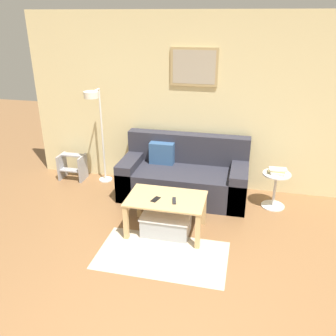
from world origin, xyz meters
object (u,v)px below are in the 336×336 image
(couch, at_px, (184,176))
(step_stool, at_px, (72,166))
(cell_phone, at_px, (156,199))
(side_table, at_px, (275,187))
(floor_lamp, at_px, (96,117))
(coffee_table, at_px, (166,204))
(book_stack, at_px, (278,171))
(storage_bin, at_px, (166,224))
(remote_control, at_px, (174,201))

(couch, distance_m, step_stool, 1.88)
(cell_phone, bearing_deg, side_table, 51.20)
(floor_lamp, bearing_deg, coffee_table, -38.61)
(side_table, xyz_separation_m, cell_phone, (-1.43, -1.01, 0.16))
(side_table, bearing_deg, cell_phone, -144.77)
(floor_lamp, xyz_separation_m, step_stool, (-0.54, 0.11, -0.89))
(floor_lamp, distance_m, book_stack, 2.69)
(couch, relative_size, coffee_table, 1.94)
(couch, relative_size, book_stack, 7.41)
(side_table, bearing_deg, storage_bin, -143.02)
(floor_lamp, xyz_separation_m, cell_phone, (1.19, -1.11, -0.64))
(couch, distance_m, coffee_table, 1.01)
(storage_bin, bearing_deg, couch, 88.85)
(floor_lamp, distance_m, cell_phone, 1.75)
(floor_lamp, bearing_deg, side_table, -2.15)
(step_stool, bearing_deg, floor_lamp, -12.07)
(coffee_table, distance_m, book_stack, 1.63)
(coffee_table, bearing_deg, remote_control, -30.05)
(coffee_table, distance_m, step_stool, 2.18)
(storage_bin, distance_m, remote_control, 0.36)
(coffee_table, xyz_separation_m, cell_phone, (-0.11, -0.07, 0.09))
(couch, bearing_deg, cell_phone, -97.59)
(couch, distance_m, remote_control, 1.08)
(step_stool, bearing_deg, storage_bin, -33.01)
(floor_lamp, bearing_deg, step_stool, 167.93)
(step_stool, bearing_deg, couch, -4.64)
(remote_control, height_order, step_stool, remote_control)
(remote_control, height_order, cell_phone, remote_control)
(coffee_table, xyz_separation_m, remote_control, (0.11, -0.07, 0.10))
(coffee_table, height_order, side_table, side_table)
(cell_phone, bearing_deg, step_stool, 160.59)
(storage_bin, bearing_deg, book_stack, 36.75)
(storage_bin, height_order, remote_control, remote_control)
(side_table, height_order, step_stool, side_table)
(floor_lamp, distance_m, step_stool, 1.04)
(book_stack, relative_size, cell_phone, 1.75)
(remote_control, bearing_deg, floor_lamp, 128.68)
(side_table, xyz_separation_m, remote_control, (-1.21, -1.01, 0.17))
(side_table, distance_m, remote_control, 1.58)
(remote_control, bearing_deg, step_stool, 134.66)
(step_stool, bearing_deg, side_table, -3.86)
(storage_bin, bearing_deg, step_stool, 146.99)
(coffee_table, distance_m, floor_lamp, 1.82)
(couch, relative_size, floor_lamp, 1.21)
(couch, bearing_deg, remote_control, -85.61)
(couch, xyz_separation_m, side_table, (1.29, -0.06, 0.01))
(side_table, height_order, cell_phone, side_table)
(floor_lamp, bearing_deg, book_stack, -2.24)
(coffee_table, relative_size, floor_lamp, 0.62)
(remote_control, relative_size, cell_phone, 1.07)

